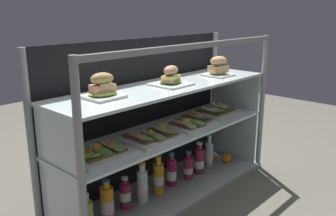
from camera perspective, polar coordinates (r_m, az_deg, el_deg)
The scene contains 25 objects.
ground_plane at distance 2.36m, azimuth 0.00°, elevation -13.62°, with size 6.00×6.00×0.02m, color #5B594D.
case_base_deck at distance 2.35m, azimuth 0.00°, elevation -13.08°, with size 1.56×0.46×0.03m, color #99A19C.
case_frame at distance 2.24m, azimuth -2.36°, elevation -0.38°, with size 1.56×0.46×0.97m.
riser_lower_tier at distance 2.26m, azimuth 0.00°, elevation -8.49°, with size 1.48×0.39×0.38m.
shelf_lower_glass at distance 2.19m, azimuth 0.00°, elevation -3.74°, with size 1.50×0.40×0.02m, color silver.
riser_upper_tier at distance 2.15m, azimuth 0.00°, elevation -0.20°, with size 1.48×0.39×0.26m.
shelf_upper_glass at distance 2.11m, azimuth 0.00°, elevation 3.46°, with size 1.50×0.40×0.02m, color silver.
plated_roll_sandwich_mid_right at distance 1.82m, azimuth -10.36°, elevation 3.04°, with size 0.18×0.18×0.13m.
plated_roll_sandwich_near_left_corner at distance 2.09m, azimuth 0.47°, elevation 4.73°, with size 0.20×0.20×0.12m.
plated_roll_sandwich_far_left at distance 2.43m, azimuth 8.01°, elevation 6.34°, with size 0.17×0.17×0.13m.
open_sandwich_tray_far_right at distance 1.84m, azimuth -10.84°, elevation -6.92°, with size 0.31×0.26×0.06m.
open_sandwich_tray_center at distance 2.03m, azimuth -2.68°, elevation -4.43°, with size 0.31×0.26×0.06m.
open_sandwich_tray_left_of_center at distance 2.28m, azimuth 3.51°, elevation -2.25°, with size 0.31×0.27×0.06m.
open_sandwich_tray_near_right_corner at distance 2.57m, azimuth 7.74°, elevation -0.32°, with size 0.31×0.26×0.06m.
juice_bottle_front_fourth at distance 1.96m, azimuth -12.86°, elevation -16.40°, with size 0.07×0.07×0.21m.
juice_bottle_front_left_end at distance 2.02m, azimuth -9.66°, elevation -14.73°, with size 0.07×0.07×0.24m.
juice_bottle_tucked_behind at distance 2.12m, azimuth -6.81°, elevation -13.56°, with size 0.06×0.06×0.19m.
juice_bottle_front_middle at distance 2.17m, azimuth -4.08°, elevation -12.25°, with size 0.06×0.06×0.25m.
juice_bottle_back_right at distance 2.26m, azimuth -1.53°, elevation -11.02°, with size 0.07×0.07×0.24m.
juice_bottle_back_center at distance 2.35m, azimuth 0.56°, elevation -10.15°, with size 0.06×0.06×0.22m.
juice_bottle_front_right_end at distance 2.45m, azimuth 3.23°, elevation -9.42°, with size 0.06×0.06×0.20m.
juice_bottle_back_left at distance 2.53m, azimuth 4.95°, elevation -8.33°, with size 0.07×0.07×0.22m.
juice_bottle_near_post at distance 2.66m, azimuth 6.50°, elevation -7.24°, with size 0.06×0.06×0.23m.
orange_fruit_beside_bottles at distance 2.74m, azimuth 9.32°, elevation -7.79°, with size 0.07×0.07×0.07m, color orange.
orange_fruit_near_left_post at distance 2.74m, azimuth 6.78°, elevation -7.67°, with size 0.07×0.07×0.07m, color orange.
Camera 1 is at (-1.52, -1.40, 1.13)m, focal length 38.38 mm.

